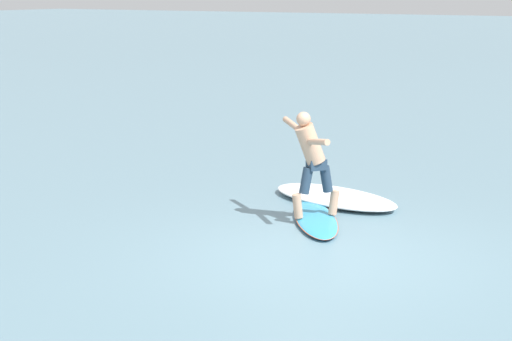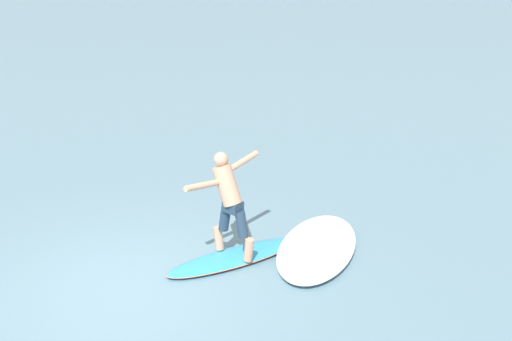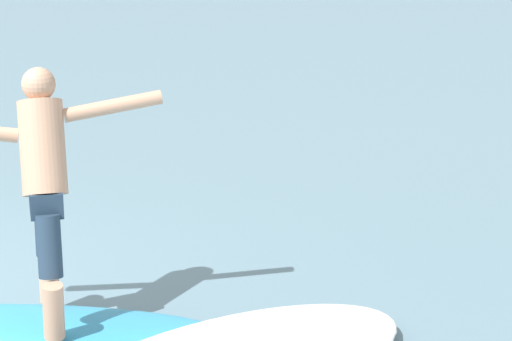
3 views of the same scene
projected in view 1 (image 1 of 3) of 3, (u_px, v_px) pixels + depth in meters
name	position (u px, v px, depth m)	size (l,w,h in m)	color
ground_plane	(321.00, 255.00, 11.17)	(200.00, 200.00, 0.00)	slate
surfboard	(315.00, 218.00, 12.80)	(2.24, 1.74, 0.23)	#369DCC
surfer	(311.00, 156.00, 12.52)	(1.01, 1.25, 1.58)	tan
wave_foam_at_tail	(335.00, 197.00, 13.95)	(1.69, 2.58, 0.16)	white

